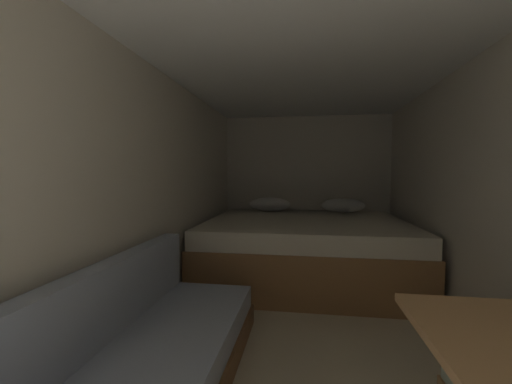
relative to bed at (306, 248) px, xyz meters
name	(u,v)px	position (x,y,z in m)	size (l,w,h in m)	color
ground_plane	(305,346)	(0.00, -1.49, -0.34)	(6.95, 6.95, 0.00)	beige
wall_back	(306,187)	(0.00, 1.01, 0.65)	(2.40, 0.05, 1.99)	beige
wall_left	(142,199)	(-1.17, -1.49, 0.65)	(0.05, 4.95, 1.99)	beige
wall_right	(500,204)	(1.17, -1.49, 0.65)	(0.05, 4.95, 1.99)	beige
ceiling_slab	(308,45)	(0.00, -1.49, 1.67)	(2.40, 4.95, 0.05)	white
bed	(306,248)	(0.00, 0.00, 0.00)	(2.18, 1.90, 0.85)	olive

